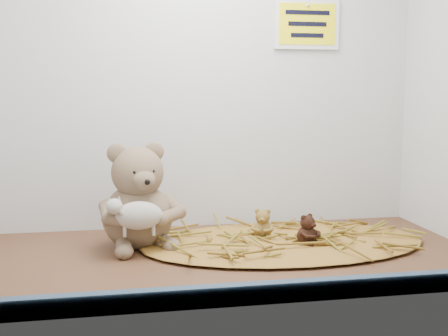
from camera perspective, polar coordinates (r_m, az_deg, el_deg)
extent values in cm
cube|color=#402516|center=(127.79, -0.74, -8.97)|extent=(120.00, 60.00, 0.40)
cube|color=silver|center=(152.23, -2.70, 10.85)|extent=(120.00, 0.40, 90.00)
cube|color=#31495F|center=(100.41, 2.08, -12.65)|extent=(119.28, 2.20, 3.60)
ellipsoid|color=olive|center=(137.81, 6.12, -7.48)|extent=(69.72, 40.48, 1.35)
cube|color=yellow|center=(159.32, 8.40, 14.25)|extent=(16.00, 1.20, 11.00)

